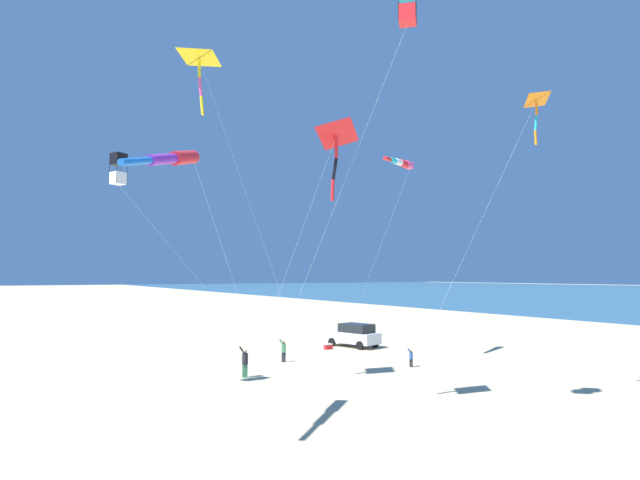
{
  "coord_description": "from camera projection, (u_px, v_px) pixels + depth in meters",
  "views": [
    {
      "loc": [
        16.77,
        30.04,
        5.71
      ],
      "look_at": [
        3.81,
        8.94,
        7.42
      ],
      "focal_mm": 28.85,
      "sensor_mm": 36.0,
      "label": 1
    }
  ],
  "objects": [
    {
      "name": "ground_plane",
      "position": [
        298.0,
        362.0,
        33.9
      ],
      "size": [
        600.0,
        600.0,
        0.0
      ],
      "primitive_type": "plane",
      "color": "#C6B58C"
    },
    {
      "name": "parked_car",
      "position": [
        354.0,
        335.0,
        41.07
      ],
      "size": [
        2.89,
        4.62,
        1.85
      ],
      "color": "silver",
      "rests_on": "ground_plane"
    },
    {
      "name": "cooler_box",
      "position": [
        328.0,
        347.0,
        39.66
      ],
      "size": [
        0.62,
        0.42,
        0.42
      ],
      "color": "red",
      "rests_on": "ground_plane"
    },
    {
      "name": "person_adult_flyer",
      "position": [
        245.0,
        360.0,
        28.79
      ],
      "size": [
        0.6,
        0.52,
        1.73
      ],
      "color": "#3D7F51",
      "rests_on": "ground_plane"
    },
    {
      "name": "person_child_green_jacket",
      "position": [
        284.0,
        350.0,
        33.84
      ],
      "size": [
        0.54,
        0.52,
        1.51
      ],
      "color": "#232328",
      "rests_on": "ground_plane"
    },
    {
      "name": "person_child_grey_jacket",
      "position": [
        411.0,
        357.0,
        32.03
      ],
      "size": [
        0.4,
        0.42,
        1.16
      ],
      "color": "#232328",
      "rests_on": "ground_plane"
    },
    {
      "name": "kite_delta_teal_far_right",
      "position": [
        199.0,
        58.0,
        26.15
      ],
      "size": [
        9.95,
        5.27,
        17.14
      ],
      "color": "yellow",
      "rests_on": "ground_plane"
    },
    {
      "name": "kite_box_yellow_midlevel",
      "position": [
        407.0,
        3.0,
        20.65
      ],
      "size": [
        2.18,
        10.08,
        17.56
      ],
      "color": "#1EB7C6",
      "rests_on": "ground_plane"
    },
    {
      "name": "kite_windsock_orange_high_right",
      "position": [
        173.0,
        159.0,
        18.67
      ],
      "size": [
        11.58,
        14.8,
        10.69
      ],
      "color": "red",
      "rests_on": "ground_plane"
    },
    {
      "name": "kite_delta_rainbow_low_near",
      "position": [
        535.0,
        101.0,
        24.63
      ],
      "size": [
        2.96,
        7.79,
        14.48
      ],
      "color": "orange",
      "rests_on": "ground_plane"
    },
    {
      "name": "kite_windsock_long_streamer_right",
      "position": [
        402.0,
        163.0,
        35.97
      ],
      "size": [
        3.84,
        9.3,
        13.92
      ],
      "color": "#EF4C93",
      "rests_on": "ground_plane"
    },
    {
      "name": "kite_box_red_high_left",
      "position": [
        119.0,
        169.0,
        25.25
      ],
      "size": [
        10.42,
        3.71,
        11.71
      ],
      "color": "black",
      "rests_on": "ground_plane"
    },
    {
      "name": "kite_delta_striped_overhead",
      "position": [
        335.0,
        136.0,
        22.43
      ],
      "size": [
        2.3,
        8.36,
        12.44
      ],
      "color": "red",
      "rests_on": "ground_plane"
    }
  ]
}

